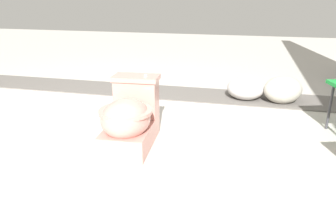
% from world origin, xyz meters
% --- Properties ---
extents(ground_plane, '(14.00, 14.00, 0.00)m').
position_xyz_m(ground_plane, '(0.00, 0.00, 0.00)').
color(ground_plane, '#B7B2A8').
extents(gravel_strip, '(0.56, 8.00, 0.01)m').
position_xyz_m(gravel_strip, '(-1.19, 0.50, 0.01)').
color(gravel_strip, '#605B56').
rests_on(gravel_strip, ground).
extents(toilet, '(0.65, 0.41, 0.52)m').
position_xyz_m(toilet, '(0.24, 0.17, 0.22)').
color(toilet, tan).
rests_on(toilet, ground).
extents(boulder_near, '(0.48, 0.51, 0.30)m').
position_xyz_m(boulder_near, '(-1.12, 1.41, 0.15)').
color(boulder_near, '#ADA899').
rests_on(boulder_near, ground).
extents(boulder_far, '(0.55, 0.55, 0.25)m').
position_xyz_m(boulder_far, '(-1.17, 1.02, 0.12)').
color(boulder_far, '#B7B2AD').
rests_on(boulder_far, ground).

